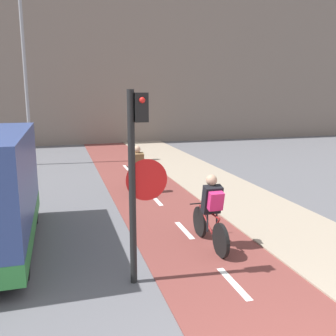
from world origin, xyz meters
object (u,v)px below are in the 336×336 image
(traffic_light_pole, at_px, (137,167))
(cyclist_far, at_px, (137,172))
(street_lamp_far, at_px, (24,54))
(cyclist_near, at_px, (211,213))

(traffic_light_pole, distance_m, cyclist_far, 5.75)
(traffic_light_pole, xyz_separation_m, street_lamp_far, (-2.36, 11.41, 2.70))
(traffic_light_pole, relative_size, cyclist_far, 1.81)
(cyclist_near, relative_size, cyclist_far, 1.02)
(street_lamp_far, relative_size, cyclist_near, 4.37)
(street_lamp_far, height_order, cyclist_near, street_lamp_far)
(cyclist_far, bearing_deg, street_lamp_far, 120.41)
(street_lamp_far, bearing_deg, cyclist_near, -68.83)
(traffic_light_pole, height_order, cyclist_far, traffic_light_pole)
(street_lamp_far, relative_size, cyclist_far, 4.47)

